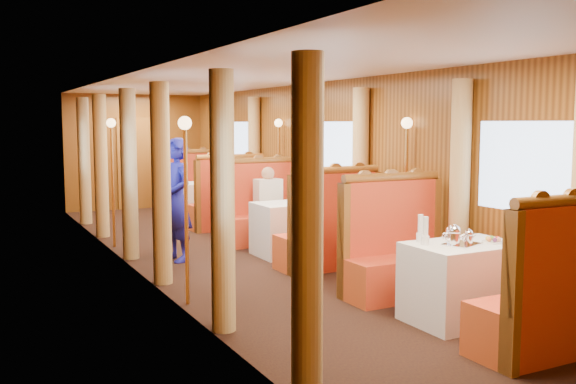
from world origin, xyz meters
TOP-DOWN VIEW (x-y plane):
  - floor at (0.00, 0.00)m, footprint 3.00×12.00m
  - ceiling at (0.00, 0.00)m, footprint 3.00×12.00m
  - wall_far at (0.00, 6.00)m, footprint 3.00×0.01m
  - wall_left at (-1.50, 0.00)m, footprint 0.01×12.00m
  - wall_right at (1.50, 0.00)m, footprint 0.01×12.00m
  - doorway_far at (0.00, 5.97)m, footprint 0.80×0.04m
  - table_near at (0.75, -3.50)m, footprint 1.05×0.72m
  - banquette_near_fwd at (0.75, -4.51)m, footprint 1.30×0.55m
  - banquette_near_aft at (0.75, -2.49)m, footprint 1.30×0.55m
  - table_mid at (0.75, 0.00)m, footprint 1.05×0.72m
  - banquette_mid_fwd at (0.75, -1.01)m, footprint 1.30×0.55m
  - banquette_mid_aft at (0.75, 1.01)m, footprint 1.30×0.55m
  - table_far at (0.75, 3.50)m, footprint 1.05×0.72m
  - banquette_far_fwd at (0.75, 2.49)m, footprint 1.30×0.55m
  - banquette_far_aft at (0.75, 4.51)m, footprint 1.30×0.55m
  - tea_tray at (0.67, -3.55)m, footprint 0.41×0.36m
  - teapot_left at (0.57, -3.56)m, footprint 0.21×0.18m
  - teapot_right at (0.72, -3.58)m, footprint 0.14×0.11m
  - teapot_back at (0.62, -3.45)m, footprint 0.17×0.15m
  - fruit_plate at (1.02, -3.60)m, footprint 0.21×0.21m
  - cup_inboard at (0.38, -3.38)m, footprint 0.08×0.08m
  - cup_outboard at (0.43, -3.24)m, footprint 0.08×0.08m
  - rose_vase_mid at (0.77, 0.04)m, footprint 0.06×0.06m
  - rose_vase_far at (0.71, 3.53)m, footprint 0.06×0.06m
  - window_left_near at (-1.49, -3.50)m, footprint 0.01×1.20m
  - curtain_left_near_a at (-1.38, -4.28)m, footprint 0.22×0.22m
  - curtain_left_near_b at (-1.38, -2.72)m, footprint 0.22×0.22m
  - window_right_near at (1.49, -3.50)m, footprint 0.01×1.20m
  - curtain_right_near_b at (1.38, -2.72)m, footprint 0.22×0.22m
  - window_left_mid at (-1.49, 0.00)m, footprint 0.01×1.20m
  - curtain_left_mid_a at (-1.38, -0.78)m, footprint 0.22×0.22m
  - curtain_left_mid_b at (-1.38, 0.78)m, footprint 0.22×0.22m
  - window_right_mid at (1.49, 0.00)m, footprint 0.01×1.20m
  - curtain_right_mid_a at (1.38, -0.78)m, footprint 0.22×0.22m
  - curtain_right_mid_b at (1.38, 0.78)m, footprint 0.22×0.22m
  - window_left_far at (-1.49, 3.50)m, footprint 0.01×1.20m
  - curtain_left_far_a at (-1.38, 2.72)m, footprint 0.22×0.22m
  - curtain_left_far_b at (-1.38, 4.28)m, footprint 0.22×0.22m
  - window_right_far at (1.49, 3.50)m, footprint 0.01×1.20m
  - curtain_right_far_a at (1.38, 2.72)m, footprint 0.22×0.22m
  - curtain_right_far_b at (1.38, 4.28)m, footprint 0.22×0.22m
  - sconce_left_fore at (-1.40, -1.75)m, footprint 0.14×0.14m
  - sconce_right_fore at (1.40, -1.75)m, footprint 0.14×0.14m
  - sconce_left_aft at (-1.40, 1.75)m, footprint 0.14×0.14m
  - sconce_right_aft at (1.40, 1.75)m, footprint 0.14×0.14m
  - steward at (-0.86, 0.34)m, footprint 0.52×0.68m
  - passenger at (0.75, 0.78)m, footprint 0.40×0.44m

SIDE VIEW (x-z plane):
  - floor at x=0.00m, z-range -0.01..0.01m
  - table_near at x=0.75m, z-range 0.00..0.75m
  - table_mid at x=0.75m, z-range 0.00..0.75m
  - table_far at x=0.75m, z-range 0.00..0.75m
  - banquette_near_fwd at x=0.75m, z-range -0.25..1.09m
  - banquette_near_aft at x=0.75m, z-range -0.25..1.09m
  - banquette_mid_fwd at x=0.75m, z-range -0.25..1.09m
  - banquette_mid_aft at x=0.75m, z-range -0.25..1.09m
  - banquette_far_fwd at x=0.75m, z-range -0.25..1.09m
  - banquette_far_aft at x=0.75m, z-range -0.25..1.09m
  - passenger at x=0.75m, z-range 0.36..1.12m
  - tea_tray at x=0.67m, z-range 0.75..0.76m
  - fruit_plate at x=1.02m, z-range 0.74..0.80m
  - teapot_right at x=0.72m, z-range 0.75..0.86m
  - teapot_back at x=0.62m, z-range 0.75..0.87m
  - teapot_left at x=0.57m, z-range 0.75..0.90m
  - steward at x=-0.86m, z-range 0.00..1.68m
  - cup_inboard at x=0.38m, z-range 0.72..0.99m
  - cup_outboard at x=0.43m, z-range 0.72..0.99m
  - rose_vase_mid at x=0.77m, z-range 0.75..1.11m
  - rose_vase_far at x=0.71m, z-range 0.75..1.11m
  - doorway_far at x=0.00m, z-range 0.00..2.00m
  - curtain_left_near_a at x=-1.38m, z-range 0.00..2.35m
  - curtain_left_near_b at x=-1.38m, z-range 0.00..2.35m
  - curtain_right_near_b at x=1.38m, z-range 0.00..2.35m
  - curtain_left_mid_a at x=-1.38m, z-range 0.00..2.35m
  - curtain_left_mid_b at x=-1.38m, z-range 0.00..2.35m
  - curtain_right_mid_a at x=1.38m, z-range 0.00..2.35m
  - curtain_right_mid_b at x=1.38m, z-range 0.00..2.35m
  - curtain_left_far_a at x=-1.38m, z-range 0.00..2.35m
  - curtain_left_far_b at x=-1.38m, z-range 0.00..2.35m
  - curtain_right_far_a at x=1.38m, z-range 0.00..2.35m
  - curtain_right_far_b at x=1.38m, z-range 0.00..2.35m
  - wall_far at x=0.00m, z-range 0.00..2.50m
  - wall_left at x=-1.50m, z-range 0.00..2.50m
  - wall_right at x=1.50m, z-range 0.00..2.50m
  - sconce_left_fore at x=-1.40m, z-range 0.41..2.36m
  - sconce_right_fore at x=1.40m, z-range 0.41..2.36m
  - sconce_left_aft at x=-1.40m, z-range 0.41..2.36m
  - sconce_right_aft at x=1.40m, z-range 0.41..2.36m
  - window_left_near at x=-1.49m, z-range 1.00..1.90m
  - window_right_near at x=1.49m, z-range 1.00..1.90m
  - window_left_mid at x=-1.49m, z-range 1.00..1.90m
  - window_right_mid at x=1.49m, z-range 1.00..1.90m
  - window_left_far at x=-1.49m, z-range 1.00..1.90m
  - window_right_far at x=1.49m, z-range 1.00..1.90m
  - ceiling at x=0.00m, z-range 2.49..2.51m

